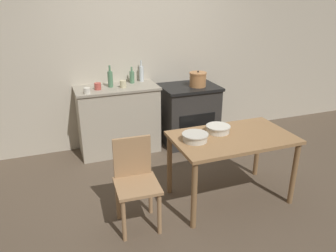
{
  "coord_description": "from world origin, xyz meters",
  "views": [
    {
      "loc": [
        -1.29,
        -2.95,
        2.09
      ],
      "look_at": [
        0.0,
        0.5,
        0.61
      ],
      "focal_mm": 35.0,
      "sensor_mm": 36.0,
      "label": 1
    }
  ],
  "objects_px": {
    "stove": "(188,114)",
    "bottle_mid_left": "(141,73)",
    "mixing_bowl_large": "(196,137)",
    "bottle_left": "(132,77)",
    "cup_center": "(123,84)",
    "cup_center_right": "(98,86)",
    "flour_sack": "(198,143)",
    "chair": "(136,180)",
    "stock_pot": "(198,79)",
    "work_table": "(232,145)",
    "cup_center_left": "(87,91)",
    "mixing_bowl_small": "(218,129)",
    "bottle_far_left": "(110,79)"
  },
  "relations": [
    {
      "from": "stove",
      "to": "bottle_mid_left",
      "type": "bearing_deg",
      "value": 159.46
    },
    {
      "from": "bottle_far_left",
      "to": "bottle_left",
      "type": "height_order",
      "value": "bottle_far_left"
    },
    {
      "from": "chair",
      "to": "flour_sack",
      "type": "xyz_separation_m",
      "value": [
        1.17,
        1.07,
        -0.27
      ]
    },
    {
      "from": "work_table",
      "to": "cup_center",
      "type": "xyz_separation_m",
      "value": [
        -0.78,
        1.52,
        0.34
      ]
    },
    {
      "from": "flour_sack",
      "to": "bottle_left",
      "type": "xyz_separation_m",
      "value": [
        -0.72,
        0.71,
        0.82
      ]
    },
    {
      "from": "mixing_bowl_large",
      "to": "bottle_left",
      "type": "xyz_separation_m",
      "value": [
        -0.19,
        1.7,
        0.24
      ]
    },
    {
      "from": "stove",
      "to": "mixing_bowl_large",
      "type": "bearing_deg",
      "value": -111.57
    },
    {
      "from": "mixing_bowl_large",
      "to": "cup_center_right",
      "type": "xyz_separation_m",
      "value": [
        -0.7,
        1.52,
        0.2
      ]
    },
    {
      "from": "work_table",
      "to": "bottle_far_left",
      "type": "relative_size",
      "value": 4.26
    },
    {
      "from": "bottle_mid_left",
      "to": "flour_sack",
      "type": "bearing_deg",
      "value": -53.24
    },
    {
      "from": "cup_center_left",
      "to": "bottle_mid_left",
      "type": "bearing_deg",
      "value": 24.34
    },
    {
      "from": "cup_center",
      "to": "work_table",
      "type": "bearing_deg",
      "value": -62.95
    },
    {
      "from": "stove",
      "to": "bottle_far_left",
      "type": "xyz_separation_m",
      "value": [
        -1.11,
        0.08,
        0.61
      ]
    },
    {
      "from": "cup_center_right",
      "to": "bottle_mid_left",
      "type": "bearing_deg",
      "value": 18.93
    },
    {
      "from": "bottle_left",
      "to": "stock_pot",
      "type": "bearing_deg",
      "value": -16.98
    },
    {
      "from": "stock_pot",
      "to": "cup_center_right",
      "type": "distance_m",
      "value": 1.4
    },
    {
      "from": "stove",
      "to": "stock_pot",
      "type": "relative_size",
      "value": 3.55
    },
    {
      "from": "bottle_far_left",
      "to": "work_table",
      "type": "bearing_deg",
      "value": -60.07
    },
    {
      "from": "mixing_bowl_small",
      "to": "cup_center",
      "type": "height_order",
      "value": "cup_center"
    },
    {
      "from": "cup_center_left",
      "to": "cup_center_right",
      "type": "xyz_separation_m",
      "value": [
        0.16,
        0.14,
        0.01
      ]
    },
    {
      "from": "flour_sack",
      "to": "bottle_mid_left",
      "type": "bearing_deg",
      "value": 126.76
    },
    {
      "from": "flour_sack",
      "to": "mixing_bowl_large",
      "type": "relative_size",
      "value": 1.55
    },
    {
      "from": "stove",
      "to": "flour_sack",
      "type": "height_order",
      "value": "stove"
    },
    {
      "from": "bottle_left",
      "to": "chair",
      "type": "bearing_deg",
      "value": -104.26
    },
    {
      "from": "chair",
      "to": "mixing_bowl_small",
      "type": "distance_m",
      "value": 1.03
    },
    {
      "from": "work_table",
      "to": "bottle_far_left",
      "type": "xyz_separation_m",
      "value": [
        -0.93,
        1.61,
        0.41
      ]
    },
    {
      "from": "chair",
      "to": "mixing_bowl_large",
      "type": "height_order",
      "value": "chair"
    },
    {
      "from": "stove",
      "to": "mixing_bowl_large",
      "type": "relative_size",
      "value": 3.32
    },
    {
      "from": "work_table",
      "to": "cup_center_right",
      "type": "relative_size",
      "value": 13.94
    },
    {
      "from": "stock_pot",
      "to": "cup_center",
      "type": "bearing_deg",
      "value": 176.16
    },
    {
      "from": "stock_pot",
      "to": "stove",
      "type": "bearing_deg",
      "value": 141.6
    },
    {
      "from": "mixing_bowl_small",
      "to": "cup_center_left",
      "type": "distance_m",
      "value": 1.73
    },
    {
      "from": "bottle_mid_left",
      "to": "cup_center",
      "type": "xyz_separation_m",
      "value": [
        -0.33,
        -0.25,
        -0.07
      ]
    },
    {
      "from": "bottle_mid_left",
      "to": "cup_center_left",
      "type": "relative_size",
      "value": 3.6
    },
    {
      "from": "stock_pot",
      "to": "cup_center_right",
      "type": "height_order",
      "value": "stock_pot"
    },
    {
      "from": "chair",
      "to": "flour_sack",
      "type": "height_order",
      "value": "chair"
    },
    {
      "from": "mixing_bowl_small",
      "to": "cup_center_left",
      "type": "bearing_deg",
      "value": 132.94
    },
    {
      "from": "flour_sack",
      "to": "mixing_bowl_small",
      "type": "relative_size",
      "value": 1.59
    },
    {
      "from": "chair",
      "to": "work_table",
      "type": "bearing_deg",
      "value": 5.99
    },
    {
      "from": "cup_center",
      "to": "cup_center_right",
      "type": "relative_size",
      "value": 1.09
    },
    {
      "from": "bottle_mid_left",
      "to": "cup_center_right",
      "type": "xyz_separation_m",
      "value": [
        -0.66,
        -0.23,
        -0.07
      ]
    },
    {
      "from": "chair",
      "to": "cup_center_left",
      "type": "distance_m",
      "value": 1.55
    },
    {
      "from": "stock_pot",
      "to": "mixing_bowl_large",
      "type": "height_order",
      "value": "stock_pot"
    },
    {
      "from": "stove",
      "to": "bottle_far_left",
      "type": "height_order",
      "value": "bottle_far_left"
    },
    {
      "from": "flour_sack",
      "to": "cup_center_left",
      "type": "height_order",
      "value": "cup_center_left"
    },
    {
      "from": "chair",
      "to": "stock_pot",
      "type": "relative_size",
      "value": 3.5
    },
    {
      "from": "bottle_far_left",
      "to": "bottle_mid_left",
      "type": "height_order",
      "value": "bottle_mid_left"
    },
    {
      "from": "cup_center_right",
      "to": "bottle_far_left",
      "type": "bearing_deg",
      "value": 20.48
    },
    {
      "from": "stock_pot",
      "to": "bottle_left",
      "type": "distance_m",
      "value": 0.93
    },
    {
      "from": "bottle_mid_left",
      "to": "mixing_bowl_large",
      "type": "bearing_deg",
      "value": -88.58
    }
  ]
}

